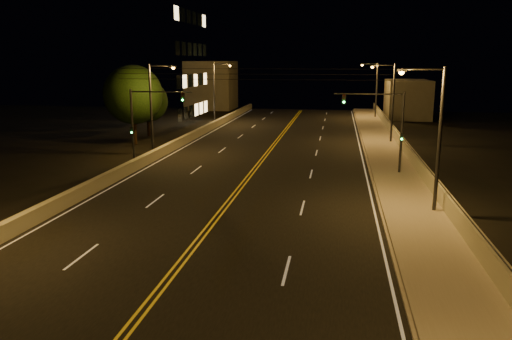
% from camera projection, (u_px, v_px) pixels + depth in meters
% --- Properties ---
extents(road, '(18.00, 120.00, 0.02)m').
position_uv_depth(road, '(229.00, 202.00, 30.26)').
color(road, black).
rests_on(road, ground).
extents(sidewalk, '(3.60, 120.00, 0.30)m').
position_uv_depth(sidewalk, '(413.00, 208.00, 28.52)').
color(sidewalk, gray).
rests_on(sidewalk, ground).
extents(curb, '(0.14, 120.00, 0.15)m').
position_uv_depth(curb, '(380.00, 208.00, 28.83)').
color(curb, gray).
rests_on(curb, ground).
extents(parapet_wall, '(0.30, 120.00, 1.00)m').
position_uv_depth(parapet_wall, '(444.00, 198.00, 28.12)').
color(parapet_wall, '#A8A48C').
rests_on(parapet_wall, sidewalk).
extents(jersey_barrier, '(0.45, 120.00, 0.87)m').
position_uv_depth(jersey_barrier, '(88.00, 189.00, 31.63)').
color(jersey_barrier, '#A8A48C').
rests_on(jersey_barrier, ground).
extents(distant_building_right, '(6.00, 10.00, 5.63)m').
position_uv_depth(distant_building_right, '(407.00, 99.00, 74.68)').
color(distant_building_right, '#6C675B').
rests_on(distant_building_right, ground).
extents(distant_building_left, '(8.00, 8.00, 8.34)m').
position_uv_depth(distant_building_left, '(211.00, 85.00, 88.37)').
color(distant_building_left, '#6C675B').
rests_on(distant_building_left, ground).
extents(parapet_rail, '(0.06, 120.00, 0.06)m').
position_uv_depth(parapet_rail, '(445.00, 189.00, 28.00)').
color(parapet_rail, black).
rests_on(parapet_rail, parapet_wall).
extents(lane_markings, '(17.32, 116.00, 0.00)m').
position_uv_depth(lane_markings, '(229.00, 202.00, 30.19)').
color(lane_markings, silver).
rests_on(lane_markings, road).
extents(streetlight_1, '(2.55, 0.28, 8.12)m').
position_uv_depth(streetlight_1, '(434.00, 130.00, 26.72)').
color(streetlight_1, '#2D2D33').
rests_on(streetlight_1, ground).
extents(streetlight_2, '(2.55, 0.28, 8.12)m').
position_uv_depth(streetlight_2, '(390.00, 98.00, 50.33)').
color(streetlight_2, '#2D2D33').
rests_on(streetlight_2, ground).
extents(streetlight_3, '(2.55, 0.28, 8.12)m').
position_uv_depth(streetlight_3, '(375.00, 86.00, 72.96)').
color(streetlight_3, '#2D2D33').
rests_on(streetlight_3, ground).
extents(streetlight_5, '(2.55, 0.28, 8.12)m').
position_uv_depth(streetlight_5, '(154.00, 103.00, 44.47)').
color(streetlight_5, '#2D2D33').
rests_on(streetlight_5, ground).
extents(streetlight_6, '(2.55, 0.28, 8.12)m').
position_uv_depth(streetlight_6, '(216.00, 89.00, 66.91)').
color(streetlight_6, '#2D2D33').
rests_on(streetlight_6, ground).
extents(traffic_signal_right, '(5.11, 0.31, 6.23)m').
position_uv_depth(traffic_signal_right, '(388.00, 123.00, 36.44)').
color(traffic_signal_right, '#2D2D33').
rests_on(traffic_signal_right, ground).
extents(traffic_signal_left, '(5.11, 0.31, 6.23)m').
position_uv_depth(traffic_signal_left, '(144.00, 119.00, 39.43)').
color(traffic_signal_left, '#2D2D33').
rests_on(traffic_signal_left, ground).
extents(overhead_wires, '(22.00, 0.03, 0.83)m').
position_uv_depth(overhead_wires, '(255.00, 74.00, 37.84)').
color(overhead_wires, black).
extents(building_tower, '(24.00, 15.00, 32.66)m').
position_uv_depth(building_tower, '(101.00, 3.00, 64.48)').
color(building_tower, '#6C675B').
rests_on(building_tower, ground).
extents(tree_0, '(5.94, 5.94, 8.04)m').
position_uv_depth(tree_0, '(133.00, 95.00, 50.18)').
color(tree_0, black).
rests_on(tree_0, ground).
extents(tree_1, '(4.60, 4.60, 6.23)m').
position_uv_depth(tree_1, '(147.00, 101.00, 56.26)').
color(tree_1, black).
rests_on(tree_1, ground).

